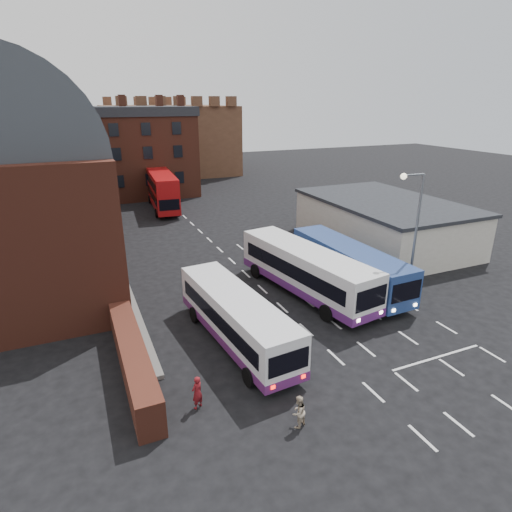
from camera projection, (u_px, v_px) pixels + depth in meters
name	position (u px, v px, depth m)	size (l,w,h in m)	color
ground	(328.00, 350.00, 23.79)	(180.00, 180.00, 0.00)	black
railway_station	(18.00, 174.00, 33.42)	(12.00, 28.00, 16.00)	#602B1E
forecourt_wall	(133.00, 359.00, 21.38)	(1.20, 10.00, 1.80)	#602B1E
cream_building	(383.00, 222.00, 40.72)	(10.40, 16.40, 4.25)	beige
brick_terrace	(113.00, 158.00, 59.23)	(22.00, 10.00, 11.00)	brown
castle_keep	(167.00, 139.00, 80.76)	(22.00, 22.00, 12.00)	brown
bus_white_outbound	(236.00, 315.00, 23.92)	(3.48, 10.99, 2.95)	white
bus_white_inbound	(306.00, 268.00, 30.00)	(4.65, 12.53, 3.34)	white
bus_blue	(349.00, 263.00, 31.23)	(3.23, 11.58, 3.13)	navy
bus_red_double	(162.00, 190.00, 53.19)	(3.58, 11.61, 4.57)	#A20D0F
street_lamp	(413.00, 226.00, 27.91)	(1.80, 0.39, 8.83)	slate
pedestrian_red	(197.00, 392.00, 19.07)	(0.59, 0.39, 1.63)	maroon
pedestrian_beige	(298.00, 412.00, 17.98)	(0.73, 0.57, 1.50)	#B9A68C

